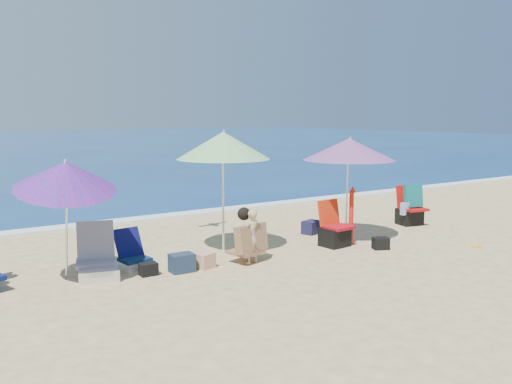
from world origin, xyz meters
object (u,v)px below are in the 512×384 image
furled_umbrella (351,213)px  chair_navy (134,258)px  camp_chair_left (334,232)px  umbrella_turquoise (349,149)px  person_center (250,237)px  umbrella_striped (223,146)px  chair_rainbow (97,263)px  camp_chair_right (410,210)px  umbrella_blue (66,176)px

furled_umbrella → chair_navy: (-3.98, 0.77, -0.46)m
chair_navy → camp_chair_left: size_ratio=0.73×
camp_chair_left → chair_navy: bearing=169.9°
umbrella_turquoise → person_center: bearing=-173.0°
umbrella_striped → chair_navy: 2.43m
chair_rainbow → camp_chair_right: size_ratio=1.03×
umbrella_turquoise → chair_navy: bearing=173.5°
umbrella_blue → camp_chair_right: bearing=1.4°
umbrella_turquoise → chair_navy: (-4.16, 0.47, -1.62)m
umbrella_blue → camp_chair_left: bearing=-4.3°
person_center → umbrella_striped: bearing=91.7°
camp_chair_left → camp_chair_right: (2.73, 0.54, 0.08)m
umbrella_striped → chair_navy: (-1.69, -0.04, -1.74)m
umbrella_striped → umbrella_blue: size_ratio=1.13×
umbrella_blue → umbrella_striped: bearing=6.8°
umbrella_blue → person_center: bearing=-9.8°
umbrella_turquoise → umbrella_striped: (-2.47, 0.51, 0.13)m
umbrella_turquoise → chair_rainbow: 5.05m
umbrella_turquoise → camp_chair_left: 1.61m
chair_rainbow → camp_chair_right: bearing=0.1°
umbrella_striped → camp_chair_left: 2.67m
umbrella_blue → camp_chair_right: (7.46, 0.19, -1.25)m
furled_umbrella → umbrella_blue: bearing=174.6°
umbrella_turquoise → chair_navy: umbrella_turquoise is taller
person_center → chair_navy: bearing=155.7°
furled_umbrella → camp_chair_left: (-0.31, 0.12, -0.36)m
umbrella_striped → umbrella_blue: umbrella_striped is taller
umbrella_striped → umbrella_turquoise: bearing=-11.7°
umbrella_blue → chair_navy: (1.07, 0.29, -1.42)m
umbrella_striped → camp_chair_right: bearing=-1.8°
umbrella_blue → umbrella_turquoise: bearing=-2.0°
umbrella_striped → chair_rainbow: bearing=-176.2°
camp_chair_right → chair_navy: bearing=179.0°
umbrella_turquoise → furled_umbrella: bearing=-121.1°
umbrella_striped → person_center: 1.67m
umbrella_striped → person_center: umbrella_striped is taller
umbrella_blue → camp_chair_left: (4.73, -0.36, -1.33)m
chair_navy → camp_chair_right: camp_chair_right is taller
chair_navy → chair_rainbow: (-0.62, -0.12, 0.05)m
umbrella_turquoise → camp_chair_right: (2.24, 0.37, -1.45)m
chair_navy → chair_rainbow: chair_rainbow is taller
umbrella_striped → chair_navy: umbrella_striped is taller
chair_rainbow → camp_chair_left: camp_chair_left is taller
umbrella_striped → chair_rainbow: umbrella_striped is taller
furled_umbrella → camp_chair_left: size_ratio=1.32×
umbrella_turquoise → umbrella_blue: 5.23m
umbrella_turquoise → umbrella_blue: umbrella_turquoise is taller
umbrella_striped → umbrella_blue: 2.79m
chair_navy → camp_chair_left: bearing=-10.1°
person_center → furled_umbrella: bearing=0.1°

